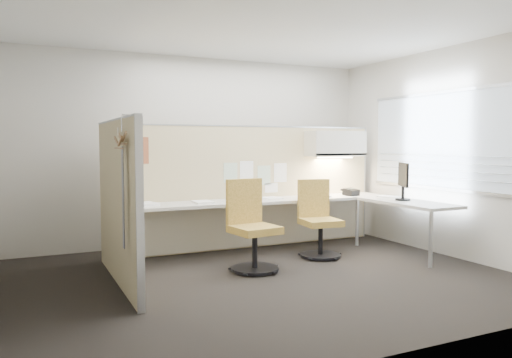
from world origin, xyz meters
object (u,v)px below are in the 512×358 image
chair_right (318,221)px  phone (351,192)px  desk (287,209)px  chair_left (251,229)px  monitor (403,179)px

chair_right → phone: (0.91, 0.53, 0.31)m
desk → chair_left: (-0.91, -0.75, -0.10)m
chair_left → chair_right: chair_left is taller
chair_right → phone: bearing=36.7°
chair_left → monitor: size_ratio=2.08×
chair_right → monitor: monitor is taller
chair_right → chair_left: bearing=-159.3°
chair_right → monitor: 1.33m
chair_left → phone: (2.02, 0.81, 0.28)m
desk → chair_right: chair_right is taller
desk → monitor: size_ratio=7.78×
monitor → phone: bearing=45.1°
monitor → chair_right: bearing=103.0°
monitor → chair_left: bearing=117.5°
desk → chair_left: chair_left is taller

